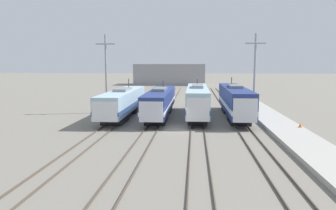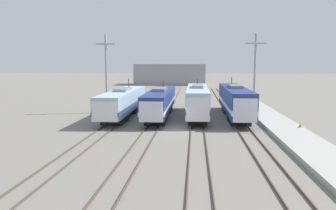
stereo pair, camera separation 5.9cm
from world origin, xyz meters
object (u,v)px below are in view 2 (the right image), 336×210
at_px(locomotive_center_right, 197,101).
at_px(traffic_cone, 300,125).
at_px(locomotive_center_left, 160,102).
at_px(catenary_tower_left, 106,72).
at_px(catenary_tower_right, 255,72).
at_px(locomotive_far_left, 122,102).
at_px(locomotive_far_right, 235,101).

xyz_separation_m(locomotive_center_right, traffic_cone, (11.06, -7.93, -1.60)).
relative_size(locomotive_center_left, catenary_tower_left, 1.68).
height_order(locomotive_center_left, catenary_tower_right, catenary_tower_right).
distance_m(locomotive_far_left, catenary_tower_left, 6.30).
height_order(locomotive_far_right, traffic_cone, locomotive_far_right).
relative_size(locomotive_far_left, traffic_cone, 40.28).
bearing_deg(locomotive_far_right, locomotive_center_left, -177.38).
bearing_deg(locomotive_center_right, locomotive_far_right, 6.37).
relative_size(locomotive_far_left, catenary_tower_right, 1.63).
bearing_deg(locomotive_far_left, traffic_cone, -19.48).
relative_size(locomotive_far_left, locomotive_center_right, 1.05).
distance_m(locomotive_center_left, catenary_tower_right, 14.05).
bearing_deg(traffic_cone, locomotive_far_left, 160.52).
xyz_separation_m(locomotive_center_right, locomotive_far_right, (5.06, 0.57, -0.00)).
distance_m(locomotive_center_left, catenary_tower_left, 9.66).
distance_m(catenary_tower_right, traffic_cone, 12.80).
bearing_deg(locomotive_center_right, traffic_cone, -35.63).
distance_m(locomotive_far_right, catenary_tower_left, 18.92).
xyz_separation_m(locomotive_far_left, catenary_tower_right, (18.16, 3.74, 3.97)).
bearing_deg(locomotive_center_left, locomotive_far_left, -173.96).
relative_size(catenary_tower_left, traffic_cone, 24.65).
bearing_deg(locomotive_center_right, locomotive_center_left, 178.85).
bearing_deg(locomotive_center_right, locomotive_far_left, -177.54).
relative_size(locomotive_center_right, catenary_tower_right, 1.55).
distance_m(locomotive_far_left, locomotive_far_right, 15.23).
xyz_separation_m(catenary_tower_left, catenary_tower_right, (21.31, 0.00, 0.00)).
height_order(locomotive_far_left, catenary_tower_left, catenary_tower_left).
xyz_separation_m(locomotive_center_left, locomotive_center_right, (5.06, -0.10, 0.21)).
xyz_separation_m(locomotive_far_left, locomotive_center_left, (5.06, 0.54, 0.01)).
distance_m(locomotive_center_left, locomotive_far_right, 10.14).
relative_size(locomotive_far_right, catenary_tower_right, 1.67).
relative_size(locomotive_center_right, locomotive_far_right, 0.93).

